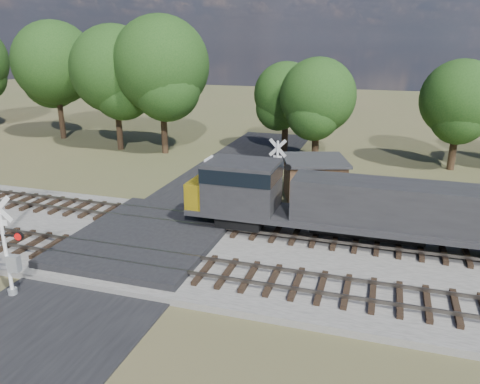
% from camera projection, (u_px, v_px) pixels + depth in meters
% --- Properties ---
extents(ground, '(160.00, 160.00, 0.00)m').
position_uv_depth(ground, '(145.00, 247.00, 23.24)').
color(ground, '#49532C').
rests_on(ground, ground).
extents(ballast_bed, '(140.00, 10.00, 0.30)m').
position_uv_depth(ballast_bed, '(351.00, 268.00, 20.81)').
color(ballast_bed, gray).
rests_on(ballast_bed, ground).
extents(road, '(7.00, 60.00, 0.08)m').
position_uv_depth(road, '(145.00, 247.00, 23.23)').
color(road, black).
rests_on(road, ground).
extents(crossing_panel, '(7.00, 9.00, 0.62)m').
position_uv_depth(crossing_panel, '(149.00, 238.00, 23.59)').
color(crossing_panel, '#262628').
rests_on(crossing_panel, ground).
extents(track_near, '(140.00, 2.60, 0.33)m').
position_uv_depth(track_near, '(186.00, 266.00, 20.41)').
color(track_near, black).
rests_on(track_near, ballast_bed).
extents(track_far, '(140.00, 2.60, 0.33)m').
position_uv_depth(track_far, '(224.00, 225.00, 24.94)').
color(track_far, black).
rests_on(track_far, ballast_bed).
extents(crossing_signal_near, '(1.73, 0.41, 4.30)m').
position_uv_depth(crossing_signal_near, '(9.00, 256.00, 18.32)').
color(crossing_signal_near, silver).
rests_on(crossing_signal_near, ground).
extents(crossing_signal_far, '(1.74, 0.41, 4.33)m').
position_uv_depth(crossing_signal_far, '(275.00, 180.00, 28.01)').
color(crossing_signal_far, silver).
rests_on(crossing_signal_far, ground).
extents(equipment_shed, '(4.89, 4.89, 2.65)m').
position_uv_depth(equipment_shed, '(314.00, 178.00, 29.94)').
color(equipment_shed, '#412A1C').
rests_on(equipment_shed, ground).
extents(treeline, '(82.95, 12.32, 11.88)m').
position_uv_depth(treeline, '(294.00, 75.00, 38.77)').
color(treeline, black).
rests_on(treeline, ground).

